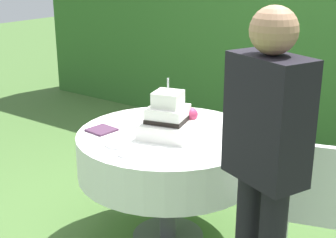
{
  "coord_description": "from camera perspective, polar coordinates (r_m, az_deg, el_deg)",
  "views": [
    {
      "loc": [
        1.64,
        -2.29,
        1.78
      ],
      "look_at": [
        0.01,
        -0.02,
        0.84
      ],
      "focal_mm": 51.86,
      "sensor_mm": 36.0,
      "label": 1
    }
  ],
  "objects": [
    {
      "name": "ground_plane",
      "position": [
        3.33,
        0.0,
        -13.67
      ],
      "size": [
        20.0,
        20.0,
        0.0
      ],
      "primitive_type": "plane",
      "color": "#476B33"
    },
    {
      "name": "foliage_hedge",
      "position": [
        5.07,
        16.81,
        11.16
      ],
      "size": [
        6.82,
        0.63,
        2.38
      ],
      "primitive_type": "cube",
      "color": "#336628",
      "rests_on": "ground_plane"
    },
    {
      "name": "cake_table",
      "position": [
        3.05,
        0.0,
        -4.04
      ],
      "size": [
        1.13,
        1.13,
        0.74
      ],
      "color": "#4C4C51",
      "rests_on": "ground_plane"
    },
    {
      "name": "wedding_cake",
      "position": [
        2.93,
        0.1,
        -0.05
      ],
      "size": [
        0.36,
        0.36,
        0.36
      ],
      "color": "white",
      "rests_on": "cake_table"
    },
    {
      "name": "serving_plate_near",
      "position": [
        3.08,
        7.55,
        -1.2
      ],
      "size": [
        0.12,
        0.12,
        0.01
      ],
      "primitive_type": "cylinder",
      "color": "white",
      "rests_on": "cake_table"
    },
    {
      "name": "serving_plate_far",
      "position": [
        2.69,
        -4.51,
        -4.08
      ],
      "size": [
        0.13,
        0.13,
        0.01
      ],
      "primitive_type": "cylinder",
      "color": "white",
      "rests_on": "cake_table"
    },
    {
      "name": "serving_plate_left",
      "position": [
        2.82,
        -6.0,
        -3.0
      ],
      "size": [
        0.14,
        0.14,
        0.01
      ],
      "primitive_type": "cylinder",
      "color": "white",
      "rests_on": "cake_table"
    },
    {
      "name": "napkin_stack",
      "position": [
        3.07,
        -7.81,
        -1.28
      ],
      "size": [
        0.17,
        0.17,
        0.01
      ],
      "primitive_type": "cube",
      "rotation": [
        0.0,
        0.0,
        -0.11
      ],
      "color": "#4C2D47",
      "rests_on": "cake_table"
    },
    {
      "name": "garden_chair",
      "position": [
        2.75,
        17.06,
        -9.12
      ],
      "size": [
        0.5,
        0.5,
        0.89
      ],
      "color": "white",
      "rests_on": "ground_plane"
    },
    {
      "name": "standing_person",
      "position": [
        2.16,
        11.31,
        -4.97
      ],
      "size": [
        0.41,
        0.33,
        1.6
      ],
      "color": "black",
      "rests_on": "ground_plane"
    }
  ]
}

